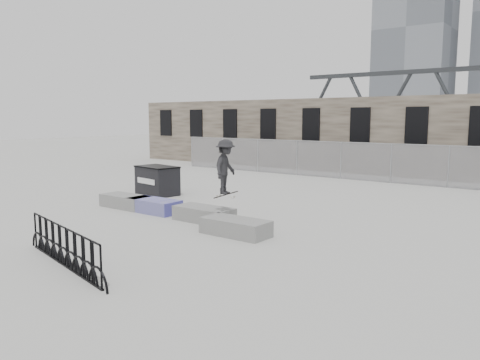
# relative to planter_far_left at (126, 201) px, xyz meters

# --- Properties ---
(ground) EXTENTS (120.00, 120.00, 0.00)m
(ground) POSITION_rel_planter_far_left_xyz_m (2.84, -0.06, -0.25)
(ground) COLOR #A8A7A3
(ground) RESTS_ON ground
(stone_wall) EXTENTS (36.00, 2.58, 4.50)m
(stone_wall) POSITION_rel_planter_far_left_xyz_m (2.84, 16.18, 2.00)
(stone_wall) COLOR brown
(stone_wall) RESTS_ON ground
(chainlink_fence) EXTENTS (22.06, 0.06, 2.02)m
(chainlink_fence) POSITION_rel_planter_far_left_xyz_m (2.84, 12.44, 0.78)
(chainlink_fence) COLOR gray
(chainlink_fence) RESTS_ON ground
(planter_far_left) EXTENTS (2.00, 0.90, 0.47)m
(planter_far_left) POSITION_rel_planter_far_left_xyz_m (0.00, 0.00, 0.00)
(planter_far_left) COLOR gray
(planter_far_left) RESTS_ON ground
(planter_center_left) EXTENTS (2.00, 0.90, 0.47)m
(planter_center_left) POSITION_rel_planter_far_left_xyz_m (1.49, 0.02, 0.00)
(planter_center_left) COLOR #3B3AAE
(planter_center_left) RESTS_ON ground
(planter_center_right) EXTENTS (2.00, 0.90, 0.47)m
(planter_center_right) POSITION_rel_planter_far_left_xyz_m (3.87, -0.02, 0.00)
(planter_center_right) COLOR gray
(planter_center_right) RESTS_ON ground
(planter_offset) EXTENTS (2.00, 0.90, 0.47)m
(planter_offset) POSITION_rel_planter_far_left_xyz_m (5.77, -0.82, 0.00)
(planter_offset) COLOR gray
(planter_offset) RESTS_ON ground
(dumpster) EXTENTS (2.06, 1.44, 1.25)m
(dumpster) POSITION_rel_planter_far_left_xyz_m (-1.21, 2.72, 0.38)
(dumpster) COLOR black
(dumpster) RESTS_ON ground
(bike_rack) EXTENTS (4.39, 1.03, 0.90)m
(bike_rack) POSITION_rel_planter_far_left_xyz_m (4.39, -5.36, 0.18)
(bike_rack) COLOR black
(bike_rack) RESTS_ON ground
(skateboarder) EXTENTS (0.86, 1.20, 1.84)m
(skateboarder) POSITION_rel_planter_far_left_xyz_m (4.81, -0.07, 1.57)
(skateboarder) COLOR black
(skateboarder) RESTS_ON ground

